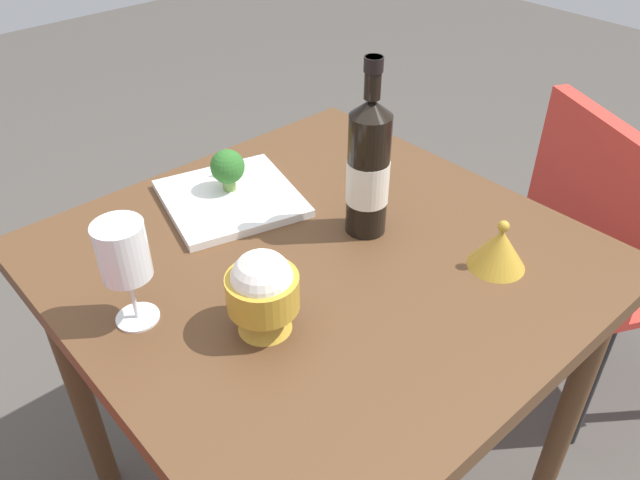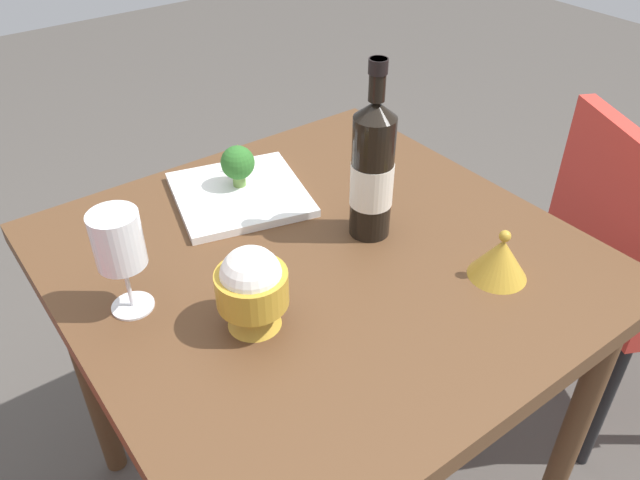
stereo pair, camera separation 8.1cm
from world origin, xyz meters
TOP-DOWN VIEW (x-y plane):
  - dining_table at (0.00, 0.00)m, footprint 0.87×0.87m
  - chair_near_window at (0.21, 0.73)m, footprint 0.54×0.54m
  - wine_bottle at (-0.00, 0.11)m, footprint 0.08×0.08m
  - wine_glass at (-0.07, -0.32)m, footprint 0.08×0.08m
  - rice_bowl at (0.08, -0.19)m, footprint 0.11×0.11m
  - rice_bowl_lid at (0.23, 0.21)m, footprint 0.10×0.10m
  - serving_plate at (-0.24, -0.02)m, footprint 0.31×0.31m
  - broccoli_floret at (-0.26, -0.01)m, footprint 0.07×0.07m
  - carrot_garnish_left at (-0.31, 0.02)m, footprint 0.04×0.04m

SIDE VIEW (x-z plane):
  - chair_near_window at x=0.21m, z-range 0.10..0.95m
  - dining_table at x=0.00m, z-range 0.28..1.02m
  - serving_plate at x=-0.24m, z-range 0.74..0.76m
  - rice_bowl_lid at x=0.23m, z-range 0.73..0.83m
  - carrot_garnish_left at x=-0.31m, z-range 0.76..0.82m
  - broccoli_floret at x=-0.26m, z-range 0.77..0.85m
  - rice_bowl at x=0.08m, z-range 0.75..0.89m
  - wine_glass at x=-0.07m, z-range 0.78..0.96m
  - wine_bottle at x=0.00m, z-range 0.71..1.04m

